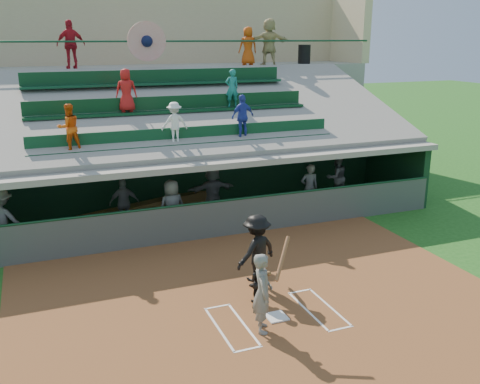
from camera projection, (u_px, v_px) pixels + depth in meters
name	position (u px, v px, depth m)	size (l,w,h in m)	color
ground	(276.00, 318.00, 11.38)	(100.00, 100.00, 0.00)	#1B5016
dirt_slab	(267.00, 307.00, 11.83)	(11.00, 9.00, 0.02)	brown
home_plate	(276.00, 317.00, 11.37)	(0.43, 0.43, 0.03)	white
batters_box_chalk	(276.00, 317.00, 11.38)	(2.65, 1.85, 0.01)	white
dugout_floor	(188.00, 220.00, 17.41)	(16.00, 3.50, 0.04)	gray
concourse_slab	(143.00, 121.00, 22.81)	(20.00, 3.00, 4.60)	gray
grandstand	(159.00, 133.00, 20.15)	(20.40, 10.40, 7.80)	#4D524D
batter_at_plate	(263.00, 292.00, 10.66)	(0.91, 0.77, 1.95)	#5A5D58
catcher	(257.00, 281.00, 11.92)	(0.50, 0.39, 1.03)	black
home_umpire	(257.00, 251.00, 12.60)	(1.15, 0.66, 1.78)	black
dugout_bench	(177.00, 202.00, 18.58)	(14.23, 0.43, 0.43)	olive
dugout_player_a	(2.00, 221.00, 14.49)	(1.20, 0.69, 1.85)	#5C5F5A
dugout_player_b	(124.00, 203.00, 16.56)	(0.91, 0.38, 1.55)	#61635E
dugout_player_c	(172.00, 207.00, 15.91)	(0.82, 0.54, 1.68)	#535651
dugout_player_d	(212.00, 191.00, 17.51)	(1.60, 0.51, 1.73)	#585A55
dugout_player_e	(309.00, 188.00, 17.97)	(0.60, 0.40, 1.66)	#575954
dugout_player_f	(336.00, 177.00, 19.26)	(0.83, 0.65, 1.71)	#585A55
trash_bin	(304.00, 54.00, 23.91)	(0.55, 0.55, 0.83)	black
concourse_staff_a	(71.00, 44.00, 19.91)	(1.05, 0.44, 1.78)	#B51421
concourse_staff_b	(248.00, 46.00, 22.41)	(0.77, 0.50, 1.58)	#C4440B
concourse_staff_c	(269.00, 42.00, 22.58)	(1.78, 0.57, 1.92)	tan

